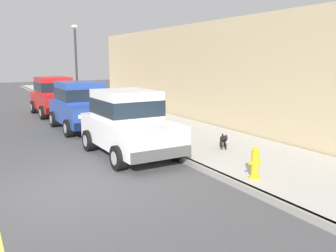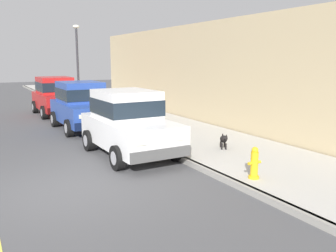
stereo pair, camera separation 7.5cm
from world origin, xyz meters
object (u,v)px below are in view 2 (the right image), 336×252
object	(u,v)px
dog_black	(224,139)
street_lamp	(77,56)
car_blue_hatchback	(82,105)
fire_hydrant	(254,164)
car_white_hatchback	(128,122)
car_red_hatchback	(56,95)

from	to	relation	value
dog_black	street_lamp	world-z (taller)	street_lamp
car_blue_hatchback	fire_hydrant	distance (m)	8.48
car_white_hatchback	dog_black	size ratio (longest dim) A/B	5.67
car_white_hatchback	street_lamp	bearing A→B (deg)	82.50
car_red_hatchback	fire_hydrant	distance (m)	12.90
car_white_hatchback	dog_black	distance (m)	2.85
car_blue_hatchback	fire_hydrant	xyz separation A→B (m)	(1.52, -8.33, -0.50)
car_white_hatchback	street_lamp	world-z (taller)	street_lamp
car_red_hatchback	fire_hydrant	world-z (taller)	car_red_hatchback
car_white_hatchback	dog_black	bearing A→B (deg)	-26.37
car_red_hatchback	dog_black	world-z (taller)	car_red_hatchback
car_white_hatchback	car_blue_hatchback	world-z (taller)	same
car_blue_hatchback	street_lamp	size ratio (longest dim) A/B	0.86
car_white_hatchback	fire_hydrant	world-z (taller)	car_white_hatchback
car_red_hatchback	dog_black	xyz separation A→B (m)	(2.65, -10.29, -0.55)
car_red_hatchback	street_lamp	distance (m)	2.68
car_white_hatchback	car_blue_hatchback	distance (m)	4.59
car_white_hatchback	car_red_hatchback	bearing A→B (deg)	90.90
car_red_hatchback	car_white_hatchback	bearing A→B (deg)	-89.10
fire_hydrant	car_red_hatchback	bearing A→B (deg)	97.04
car_white_hatchback	dog_black	world-z (taller)	car_white_hatchback
dog_black	car_blue_hatchback	bearing A→B (deg)	113.95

